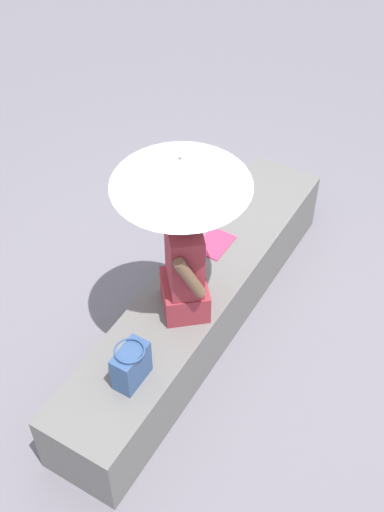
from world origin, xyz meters
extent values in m
plane|color=slate|center=(0.00, 0.00, 0.00)|extent=(14.00, 14.00, 0.00)
cube|color=slate|center=(0.00, 0.00, 0.25)|extent=(2.86, 0.55, 0.50)
cube|color=#992D38|center=(0.24, 0.03, 0.61)|extent=(0.44, 0.43, 0.22)
cube|color=#992D38|center=(0.24, 0.03, 0.96)|extent=(0.37, 0.36, 0.48)
sphere|color=brown|center=(0.24, 0.03, 1.30)|extent=(0.20, 0.20, 0.20)
cylinder|color=brown|center=(0.09, -0.10, 0.98)|extent=(0.18, 0.20, 0.32)
cylinder|color=brown|center=(0.39, 0.16, 0.98)|extent=(0.18, 0.20, 0.32)
cylinder|color=#B7B7BC|center=(0.18, -0.02, 1.07)|extent=(0.02, 0.02, 1.14)
cone|color=silver|center=(0.18, -0.02, 1.55)|extent=(0.81, 0.81, 0.18)
sphere|color=#B7B7BC|center=(0.18, -0.02, 1.65)|extent=(0.03, 0.03, 0.03)
cube|color=#335184|center=(0.88, 0.06, 0.63)|extent=(0.24, 0.13, 0.26)
torus|color=#335184|center=(0.88, 0.06, 0.78)|extent=(0.18, 0.18, 0.01)
cube|color=#D83866|center=(-0.36, -0.08, 0.50)|extent=(0.28, 0.20, 0.01)
camera|label=1|loc=(2.63, 1.52, 3.85)|focal=46.99mm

